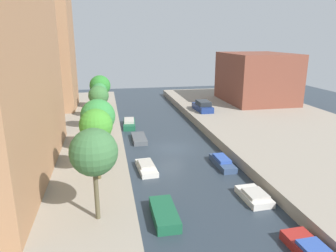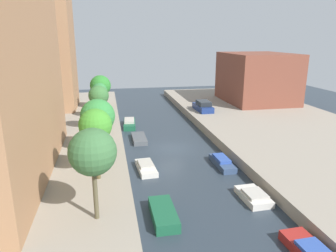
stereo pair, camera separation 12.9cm
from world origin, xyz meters
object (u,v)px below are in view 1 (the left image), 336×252
Objects in this scene: street_tree_0 at (94,153)px; street_tree_4 at (99,91)px; street_tree_2 at (98,116)px; moored_boat_left_1 at (164,214)px; low_block_right at (256,78)px; moored_boat_left_4 at (129,123)px; moored_boat_left_3 at (139,139)px; street_tree_3 at (99,96)px; street_tree_1 at (96,126)px; apartment_tower_far at (36,43)px; moored_boat_right_1 at (254,196)px; parked_car at (203,106)px; moored_boat_right_2 at (222,162)px; moored_boat_left_2 at (146,167)px; street_tree_5 at (100,86)px.

street_tree_0 reaches higher than street_tree_4.
street_tree_2 reaches higher than moored_boat_left_1.
moored_boat_left_4 is at bearing -159.62° from low_block_right.
street_tree_0 is 18.30m from moored_boat_left_3.
low_block_right is 3.28× the size of moored_boat_left_1.
street_tree_3 reaches higher than moored_boat_left_1.
street_tree_1 is 1.08× the size of street_tree_2.
street_tree_2 is at bearing 90.00° from street_tree_1.
apartment_tower_far is 6.11× the size of moored_boat_right_1.
moored_boat_left_1 is at bearing -79.83° from street_tree_4.
low_block_right is 2.33× the size of street_tree_3.
moored_boat_left_4 is at bearing 72.96° from street_tree_2.
parked_car is 1.18× the size of moored_boat_right_2.
low_block_right is 31.44m from moored_boat_left_2.
low_block_right is at bearing 55.29° from moored_boat_left_1.
street_tree_0 is 12.18m from moored_boat_right_1.
street_tree_4 is 15.14m from parked_car.
apartment_tower_far is 35.57m from moored_boat_left_1.
street_tree_2 reaches higher than parked_car.
street_tree_3 is 1.10× the size of street_tree_4.
street_tree_4 is 1.02× the size of parked_car.
moored_boat_right_2 reaches higher than moored_boat_right_1.
street_tree_1 is at bearing 90.00° from street_tree_0.
street_tree_4 reaches higher than moored_boat_right_2.
street_tree_2 is at bearing 111.22° from moored_boat_left_1.
street_tree_3 is 1.32× the size of moored_boat_left_3.
street_tree_4 reaches higher than moored_boat_left_2.
street_tree_1 is 12.58m from moored_boat_right_1.
street_tree_2 is 1.01× the size of street_tree_5.
apartment_tower_far reaches higher than street_tree_4.
street_tree_1 reaches higher than moored_boat_left_4.
street_tree_5 is 15.50m from parked_car.
low_block_right is at bearing -1.69° from apartment_tower_far.
moored_boat_left_1 is at bearing -68.78° from street_tree_2.
moored_boat_left_1 is at bearing 10.10° from street_tree_0.
moored_boat_left_1 is 1.20× the size of moored_boat_right_1.
street_tree_4 is (0.00, 12.44, 0.28)m from street_tree_2.
moored_boat_left_1 is at bearing -88.67° from moored_boat_left_4.
low_block_right is at bearing 16.38° from street_tree_4.
moored_boat_left_4 is (-11.00, -2.96, -1.21)m from parked_car.
street_tree_4 is 0.95× the size of street_tree_5.
apartment_tower_far is 5.12× the size of moored_boat_left_2.
low_block_right reaches higher than street_tree_0.
moored_boat_right_2 is at bearing -63.57° from street_tree_5.
street_tree_1 is at bearing -165.86° from moored_boat_right_2.
moored_boat_right_2 is at bearing -52.44° from moored_boat_left_3.
moored_boat_left_1 reaches higher than moored_boat_left_2.
street_tree_5 is 1.25× the size of moored_boat_right_2.
street_tree_3 is 17.02m from parked_car.
street_tree_4 reaches higher than parked_car.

